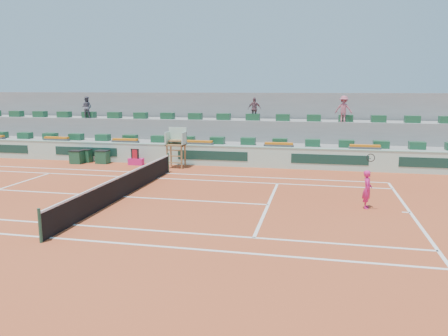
{
  "coord_description": "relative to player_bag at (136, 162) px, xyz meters",
  "views": [
    {
      "loc": [
        8.27,
        -17.36,
        4.73
      ],
      "look_at": [
        4.0,
        2.5,
        1.0
      ],
      "focal_mm": 35.0,
      "sensor_mm": 36.0,
      "label": 1
    }
  ],
  "objects": [
    {
      "name": "drink_cooler_c",
      "position": [
        -3.89,
        -0.29,
        0.21
      ],
      "size": [
        0.77,
        0.67,
        0.84
      ],
      "color": "#17472D",
      "rests_on": "ground"
    },
    {
      "name": "drink_cooler_a",
      "position": [
        -2.3,
        0.09,
        0.21
      ],
      "size": [
        0.79,
        0.68,
        0.84
      ],
      "color": "#17472D",
      "rests_on": "ground"
    },
    {
      "name": "seating_tier_upper",
      "position": [
        2.74,
        4.59,
        1.09
      ],
      "size": [
        36.0,
        2.4,
        2.6
      ],
      "primitive_type": "cube",
      "color": "gray",
      "rests_on": "ground"
    },
    {
      "name": "court_lines",
      "position": [
        2.74,
        -7.71,
        -0.2
      ],
      "size": [
        23.89,
        11.09,
        0.01
      ],
      "color": "silver",
      "rests_on": "ground"
    },
    {
      "name": "drink_cooler_b",
      "position": [
        -3.55,
        0.29,
        0.21
      ],
      "size": [
        0.64,
        0.55,
        0.84
      ],
      "color": "#17472D",
      "rests_on": "ground"
    },
    {
      "name": "towel_rack",
      "position": [
        -0.0,
        -0.12,
        0.4
      ],
      "size": [
        0.53,
        0.09,
        1.03
      ],
      "color": "black",
      "rests_on": "ground"
    },
    {
      "name": "seat_row_lower",
      "position": [
        2.74,
        2.09,
        1.21
      ],
      "size": [
        32.9,
        0.6,
        0.44
      ],
      "color": "#194D2D",
      "rests_on": "seating_tier_lower"
    },
    {
      "name": "advertising_hoarding",
      "position": [
        2.76,
        0.79,
        0.43
      ],
      "size": [
        36.0,
        0.34,
        1.26
      ],
      "color": "#ADDAC3",
      "rests_on": "ground"
    },
    {
      "name": "spectator_right",
      "position": [
        12.57,
        3.71,
        3.22
      ],
      "size": [
        1.19,
        0.87,
        1.66
      ],
      "primitive_type": "imported",
      "rotation": [
        0.0,
        0.0,
        2.88
      ],
      "color": "#A75363",
      "rests_on": "seating_tier_upper"
    },
    {
      "name": "spectator_mid",
      "position": [
        6.83,
        4.06,
        3.15
      ],
      "size": [
        0.96,
        0.59,
        1.52
      ],
      "primitive_type": "imported",
      "rotation": [
        0.0,
        0.0,
        3.41
      ],
      "color": "brown",
      "rests_on": "seating_tier_upper"
    },
    {
      "name": "tennis_net",
      "position": [
        2.74,
        -7.71,
        0.32
      ],
      "size": [
        0.1,
        11.97,
        1.1
      ],
      "color": "black",
      "rests_on": "ground"
    },
    {
      "name": "stadium_back_wall",
      "position": [
        2.74,
        6.19,
        1.99
      ],
      "size": [
        36.0,
        0.4,
        4.4
      ],
      "primitive_type": "cube",
      "color": "gray",
      "rests_on": "ground"
    },
    {
      "name": "flower_planters",
      "position": [
        1.24,
        1.29,
        1.13
      ],
      "size": [
        26.8,
        0.36,
        0.28
      ],
      "color": "#4B4B4B",
      "rests_on": "seating_tier_lower"
    },
    {
      "name": "seating_tier_lower",
      "position": [
        2.74,
        2.99,
        0.39
      ],
      "size": [
        36.0,
        4.0,
        1.2
      ],
      "primitive_type": "cube",
      "color": "gray",
      "rests_on": "ground"
    },
    {
      "name": "seat_row_upper",
      "position": [
        2.74,
        3.99,
        2.61
      ],
      "size": [
        32.9,
        0.6,
        0.44
      ],
      "color": "#194D2D",
      "rests_on": "seating_tier_upper"
    },
    {
      "name": "tennis_player",
      "position": [
        13.03,
        -7.37,
        0.57
      ],
      "size": [
        0.42,
        0.86,
        2.28
      ],
      "color": "#D91C74",
      "rests_on": "ground"
    },
    {
      "name": "ground",
      "position": [
        2.74,
        -7.71,
        -0.21
      ],
      "size": [
        90.0,
        90.0,
        0.0
      ],
      "primitive_type": "plane",
      "color": "#9F3E1E",
      "rests_on": "ground"
    },
    {
      "name": "player_bag",
      "position": [
        0.0,
        0.0,
        0.0
      ],
      "size": [
        0.94,
        0.42,
        0.42
      ],
      "primitive_type": "cube",
      "color": "#D91C74",
      "rests_on": "ground"
    },
    {
      "name": "umpire_chair",
      "position": [
        2.74,
        -0.21,
        1.33
      ],
      "size": [
        1.1,
        0.9,
        2.4
      ],
      "color": "brown",
      "rests_on": "ground"
    },
    {
      "name": "spectator_left",
      "position": [
        -5.28,
        3.73,
        3.16
      ],
      "size": [
        0.79,
        0.64,
        1.54
      ],
      "primitive_type": "imported",
      "rotation": [
        0.0,
        0.0,
        3.21
      ],
      "color": "#51505E",
      "rests_on": "seating_tier_upper"
    }
  ]
}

